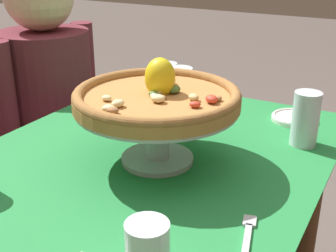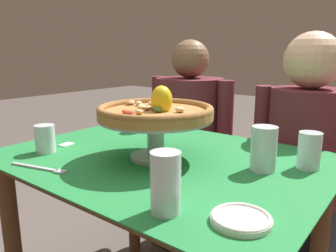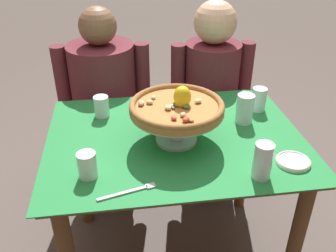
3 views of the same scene
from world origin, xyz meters
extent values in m
cylinder|color=brown|center=(0.45, -0.32, 0.35)|extent=(0.06, 0.06, 0.70)
cylinder|color=brown|center=(0.45, 0.32, 0.35)|extent=(0.06, 0.06, 0.70)
cube|color=brown|center=(0.00, 0.00, 0.72)|extent=(1.02, 0.76, 0.02)
cube|color=#237F3D|center=(0.00, 0.00, 0.73)|extent=(1.06, 0.80, 0.00)
cylinder|color=#B7B7C1|center=(0.00, -0.03, 0.74)|extent=(0.17, 0.17, 0.01)
cylinder|color=#B7B7C1|center=(0.00, -0.03, 0.80)|extent=(0.06, 0.06, 0.12)
cylinder|color=#B7B7C1|center=(0.00, -0.03, 0.86)|extent=(0.37, 0.37, 0.01)
cylinder|color=#AD753D|center=(0.00, -0.03, 0.88)|extent=(0.37, 0.37, 0.02)
torus|color=olive|center=(0.00, -0.03, 0.90)|extent=(0.37, 0.37, 0.02)
ellipsoid|color=beige|center=(-0.02, -0.04, 0.90)|extent=(0.02, 0.03, 0.01)
ellipsoid|color=beige|center=(-0.14, 0.00, 0.90)|extent=(0.03, 0.03, 0.01)
ellipsoid|color=beige|center=(-0.08, 0.04, 0.90)|extent=(0.02, 0.02, 0.01)
ellipsoid|color=beige|center=(-0.04, -0.06, 0.90)|extent=(0.03, 0.03, 0.02)
ellipsoid|color=beige|center=(0.09, -0.02, 0.90)|extent=(0.04, 0.04, 0.02)
ellipsoid|color=tan|center=(0.01, -0.12, 0.90)|extent=(0.03, 0.03, 0.01)
ellipsoid|color=#C63D28|center=(0.01, -0.16, 0.90)|extent=(0.04, 0.04, 0.02)
ellipsoid|color=#996B42|center=(-0.14, -0.01, 0.90)|extent=(0.02, 0.03, 0.01)
ellipsoid|color=#4C7533|center=(0.03, -0.06, 0.90)|extent=(0.04, 0.03, 0.02)
ellipsoid|color=#C63D28|center=(-0.03, -0.14, 0.90)|extent=(0.03, 0.03, 0.01)
ellipsoid|color=tan|center=(0.00, -0.03, 0.90)|extent=(0.03, 0.03, 0.01)
ellipsoid|color=#996B42|center=(-0.02, -0.06, 0.90)|extent=(0.02, 0.02, 0.01)
ellipsoid|color=#996B42|center=(0.03, -0.16, 0.90)|extent=(0.02, 0.02, 0.01)
ellipsoid|color=beige|center=(-0.10, 0.00, 0.90)|extent=(0.03, 0.03, 0.02)
ellipsoid|color=#4C7533|center=(-0.01, -0.03, 0.90)|extent=(0.03, 0.03, 0.01)
ellipsoid|color=yellow|center=(0.02, -0.03, 0.93)|extent=(0.08, 0.08, 0.09)
cylinder|color=silver|center=(0.42, 0.18, 0.79)|extent=(0.07, 0.07, 0.11)
cylinder|color=silver|center=(0.42, 0.18, 0.76)|extent=(0.06, 0.06, 0.05)
cylinder|color=white|center=(-0.35, -0.22, 0.78)|extent=(0.07, 0.07, 0.10)
cylinder|color=silver|center=(0.26, -0.31, 0.80)|extent=(0.07, 0.07, 0.14)
cylinder|color=silver|center=(0.26, -0.31, 0.78)|extent=(0.06, 0.06, 0.09)
cylinder|color=silver|center=(0.32, 0.08, 0.80)|extent=(0.08, 0.08, 0.13)
cylinder|color=silver|center=(0.32, 0.08, 0.77)|extent=(0.07, 0.07, 0.08)
cylinder|color=white|center=(0.41, -0.25, 0.74)|extent=(0.13, 0.13, 0.01)
torus|color=white|center=(0.41, -0.25, 0.74)|extent=(0.13, 0.13, 0.01)
cube|color=#B7B7C1|center=(-0.13, -0.31, 0.73)|extent=(0.04, 0.03, 0.01)
cube|color=black|center=(0.30, 0.59, 0.22)|extent=(0.29, 0.33, 0.44)
cylinder|color=maroon|center=(0.30, 0.59, 0.68)|extent=(0.32, 0.32, 0.49)
cylinder|color=maroon|center=(0.11, 0.59, 0.72)|extent=(0.08, 0.08, 0.41)
cylinder|color=maroon|center=(0.50, 0.58, 0.72)|extent=(0.08, 0.08, 0.41)
camera|label=1|loc=(-0.81, -0.51, 1.21)|focal=48.20mm
camera|label=2|loc=(0.67, -0.83, 1.07)|focal=35.15mm
camera|label=3|loc=(-0.21, -1.28, 1.56)|focal=39.29mm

